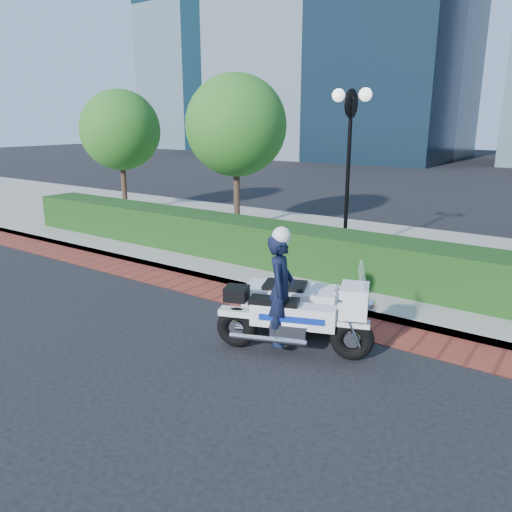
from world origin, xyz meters
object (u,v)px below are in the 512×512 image
Objects in this scene: lamppost at (349,147)px; police_motorcycle at (291,303)px; tree_b at (236,126)px; tree_a at (120,130)px.

lamppost reaches higher than police_motorcycle.
lamppost is 0.86× the size of tree_b.
police_motorcycle is (5.89, -6.29, -2.73)m from tree_b.
tree_a is at bearing 172.59° from lamppost.
lamppost is 10.09m from tree_a.
tree_a is at bearing 130.52° from police_motorcycle.
police_motorcycle is (11.39, -6.29, -2.52)m from tree_a.
tree_b reaches higher than tree_a.
police_motorcycle is (1.39, -4.99, -2.25)m from lamppost.
tree_a reaches higher than lamppost.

